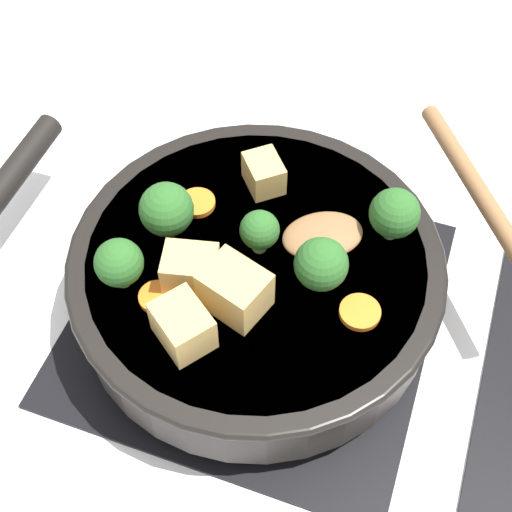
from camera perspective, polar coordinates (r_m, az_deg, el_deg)
name	(u,v)px	position (r m, az deg, el deg)	size (l,w,h in m)	color
ground_plane	(256,311)	(0.65, 0.00, -4.45)	(2.40, 2.40, 0.00)	white
front_burner_grate	(256,304)	(0.64, 0.00, -3.89)	(0.31, 0.31, 0.03)	black
skillet_pan	(253,274)	(0.60, -0.22, -1.41)	(0.31, 0.41, 0.06)	black
wooden_spoon	(413,214)	(0.61, 12.43, 3.28)	(0.22, 0.23, 0.02)	brown
tofu_cube_center_large	(264,173)	(0.62, 0.63, 6.63)	(0.04, 0.03, 0.03)	tan
tofu_cube_near_handle	(183,326)	(0.53, -5.88, -5.58)	(0.04, 0.03, 0.03)	tan
tofu_cube_east_chunk	(191,270)	(0.55, -5.26, -1.11)	(0.04, 0.03, 0.03)	tan
tofu_cube_west_chunk	(239,291)	(0.54, -1.39, -2.84)	(0.05, 0.04, 0.04)	tan
broccoli_floret_near_spoon	(264,232)	(0.57, 0.67, 1.94)	(0.03, 0.03, 0.04)	#709956
broccoli_floret_center_top	(169,206)	(0.58, -7.01, 3.99)	(0.04, 0.04, 0.05)	#709956
broccoli_floret_east_rim	(321,265)	(0.54, 5.23, -0.68)	(0.04, 0.04, 0.05)	#709956
broccoli_floret_west_rim	(119,263)	(0.55, -10.90, -0.56)	(0.04, 0.04, 0.05)	#709956
broccoli_floret_north_edge	(395,214)	(0.58, 11.02, 3.35)	(0.04, 0.04, 0.05)	#709956
carrot_slice_orange_thin	(360,312)	(0.55, 8.31, -4.47)	(0.03, 0.03, 0.01)	orange
carrot_slice_near_center	(197,203)	(0.61, -4.73, 4.27)	(0.03, 0.03, 0.01)	orange
carrot_slice_edge_slice	(157,297)	(0.56, -7.89, -3.27)	(0.03, 0.03, 0.01)	orange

